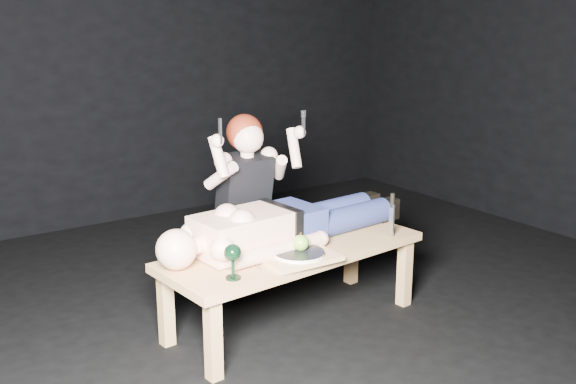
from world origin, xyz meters
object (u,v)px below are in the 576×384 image
Objects in this scene: lying_man at (287,218)px; serving_tray at (299,257)px; kneeling_woman at (239,205)px; table at (293,286)px; carving_knife at (392,215)px; goblet at (233,262)px.

serving_tray is at bearing -118.08° from lying_man.
table is at bearing -79.77° from kneeling_woman.
carving_knife is at bearing 0.97° from serving_tray.
goblet is at bearing 177.63° from carving_knife.
lying_man reaches higher than carving_knife.
table is 0.31m from serving_tray.
table is 0.60m from kneeling_woman.
lying_man is 5.83× the size of carving_knife.
goblet is at bearing -174.97° from serving_tray.
carving_knife is (0.53, -0.27, -0.00)m from lying_man.
lying_man is 0.33m from serving_tray.
kneeling_woman is 3.02× the size of serving_tray.
serving_tray is (-0.08, -0.17, 0.24)m from table.
kneeling_woman reaches higher than table.
goblet is 1.06m from carving_knife.
kneeling_woman is at bearing 99.90° from lying_man.
table is 5.85× the size of carving_knife.
kneeling_woman reaches higher than goblet.
serving_tray is 2.22× the size of goblet.
kneeling_woman is (-0.10, 0.37, 0.00)m from lying_man.
goblet reaches higher than table.
table is 8.53× the size of goblet.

